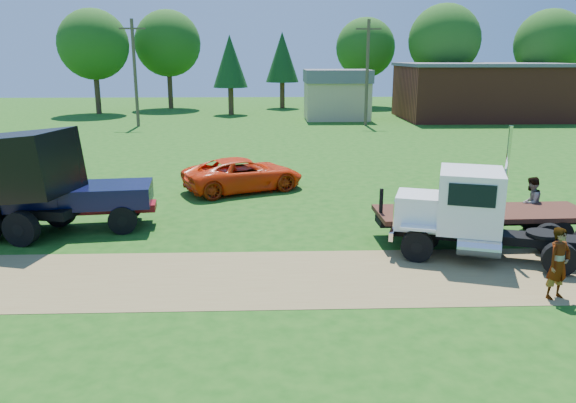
{
  "coord_description": "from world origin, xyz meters",
  "views": [
    {
      "loc": [
        -2.7,
        -14.65,
        6.02
      ],
      "look_at": [
        -2.08,
        2.27,
        1.6
      ],
      "focal_mm": 35.0,
      "sensor_mm": 36.0,
      "label": 1
    }
  ],
  "objects_px": {
    "navy_truck": "(54,192)",
    "flatbed_trailer": "(482,217)",
    "orange_pickup": "(244,174)",
    "spectator_a": "(559,264)",
    "white_semi_tractor": "(471,214)"
  },
  "relations": [
    {
      "from": "flatbed_trailer",
      "to": "spectator_a",
      "type": "xyz_separation_m",
      "value": [
        0.17,
        -4.74,
        0.16
      ]
    },
    {
      "from": "flatbed_trailer",
      "to": "orange_pickup",
      "type": "bearing_deg",
      "value": 136.72
    },
    {
      "from": "navy_truck",
      "to": "orange_pickup",
      "type": "distance_m",
      "value": 8.6
    },
    {
      "from": "orange_pickup",
      "to": "spectator_a",
      "type": "distance_m",
      "value": 14.76
    },
    {
      "from": "orange_pickup",
      "to": "white_semi_tractor",
      "type": "bearing_deg",
      "value": -165.85
    },
    {
      "from": "white_semi_tractor",
      "to": "navy_truck",
      "type": "height_order",
      "value": "white_semi_tractor"
    },
    {
      "from": "navy_truck",
      "to": "flatbed_trailer",
      "type": "xyz_separation_m",
      "value": [
        14.67,
        -1.7,
        -0.6
      ]
    },
    {
      "from": "white_semi_tractor",
      "to": "flatbed_trailer",
      "type": "relative_size",
      "value": 0.95
    },
    {
      "from": "orange_pickup",
      "to": "spectator_a",
      "type": "xyz_separation_m",
      "value": [
        8.42,
        -12.12,
        0.18
      ]
    },
    {
      "from": "navy_truck",
      "to": "spectator_a",
      "type": "xyz_separation_m",
      "value": [
        14.84,
        -6.43,
        -0.44
      ]
    },
    {
      "from": "white_semi_tractor",
      "to": "spectator_a",
      "type": "distance_m",
      "value": 3.36
    },
    {
      "from": "white_semi_tractor",
      "to": "orange_pickup",
      "type": "distance_m",
      "value": 11.58
    },
    {
      "from": "white_semi_tractor",
      "to": "spectator_a",
      "type": "height_order",
      "value": "white_semi_tractor"
    },
    {
      "from": "orange_pickup",
      "to": "spectator_a",
      "type": "height_order",
      "value": "spectator_a"
    },
    {
      "from": "orange_pickup",
      "to": "flatbed_trailer",
      "type": "height_order",
      "value": "flatbed_trailer"
    }
  ]
}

